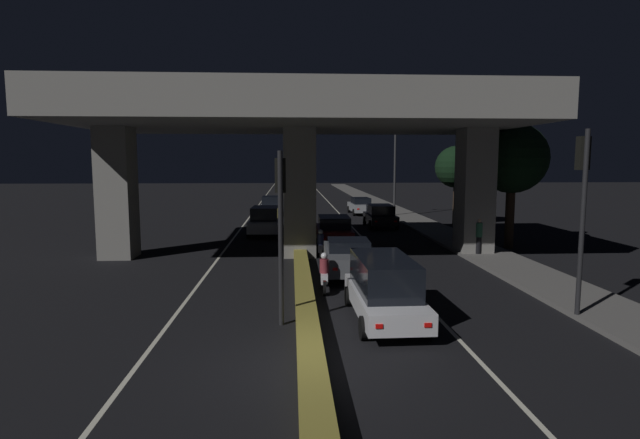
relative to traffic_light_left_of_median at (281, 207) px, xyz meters
The scene contains 21 objects.
ground_plane 4.61m from the traffic_light_left_of_median, 77.37° to the right, with size 200.00×200.00×0.00m, color black.
lane_line_left_inner 32.20m from the traffic_light_left_of_median, 95.72° to the left, with size 0.12×126.00×0.00m, color beige.
lane_line_right_inner 32.37m from the traffic_light_left_of_median, 81.80° to the left, with size 0.12×126.00×0.00m, color beige.
median_divider 32.03m from the traffic_light_left_of_median, 88.74° to the left, with size 0.60×126.00×0.45m, color olive.
sidewalk_right 26.94m from the traffic_light_left_of_median, 68.43° to the left, with size 2.69×126.00×0.15m, color #5B5956.
elevated_overpass 10.89m from the traffic_light_left_of_median, 86.13° to the left, with size 20.87×11.09×8.65m.
traffic_light_left_of_median is the anchor object (origin of this frame).
traffic_light_right_of_median 8.60m from the traffic_light_left_of_median, ahead, with size 0.30×0.49×5.48m.
street_lamp 28.91m from the traffic_light_left_of_median, 72.65° to the left, with size 2.34×0.32×7.53m.
car_white_lead 3.78m from the traffic_light_left_of_median, ahead, with size 1.93×4.69×1.82m.
car_grey_second 7.11m from the traffic_light_left_of_median, 66.98° to the left, with size 2.14×4.58×1.45m.
car_dark_red_third 13.51m from the traffic_light_left_of_median, 78.66° to the left, with size 2.07×4.12×1.64m.
car_black_fourth 21.89m from the traffic_light_left_of_median, 72.50° to the left, with size 2.03×4.19×1.59m.
car_silver_fifth 30.47m from the traffic_light_left_of_median, 77.85° to the left, with size 1.96×4.35×1.47m.
car_white_lead_oncoming 17.71m from the traffic_light_left_of_median, 94.32° to the left, with size 2.15×4.41×1.78m.
car_silver_second_oncoming 29.84m from the traffic_light_left_of_median, 92.73° to the left, with size 1.96×4.02×1.61m.
motorcycle_white_filtering_near 4.71m from the traffic_light_left_of_median, 67.87° to the left, with size 0.33×1.88×1.37m.
motorcycle_black_filtering_mid 10.17m from the traffic_light_left_of_median, 80.16° to the left, with size 0.33×1.93×1.37m.
pedestrian_on_sidewalk 13.58m from the traffic_light_left_of_median, 45.81° to the left, with size 0.35×0.35×1.72m.
roadside_tree_kerbside_near 16.82m from the traffic_light_left_of_median, 45.02° to the left, with size 3.68×3.68×6.61m.
roadside_tree_kerbside_mid 24.76m from the traffic_light_left_of_median, 60.62° to the left, with size 3.01×3.01×5.73m.
Camera 1 is at (-0.41, -10.62, 4.54)m, focal length 28.00 mm.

